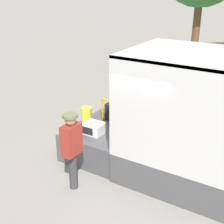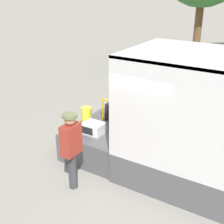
# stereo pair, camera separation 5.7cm
# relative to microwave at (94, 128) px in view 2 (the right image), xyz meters

# --- Properties ---
(ground_plane) EXTENTS (160.00, 160.00, 0.00)m
(ground_plane) POSITION_rel_microwave_xyz_m (0.85, 0.45, -0.84)
(ground_plane) COLOR gray
(tailgate_deck) EXTENTS (1.57, 2.06, 0.71)m
(tailgate_deck) POSITION_rel_microwave_xyz_m (0.07, 0.45, -0.49)
(tailgate_deck) COLOR #4C4C51
(tailgate_deck) RESTS_ON ground
(microwave) EXTENTS (0.49, 0.41, 0.26)m
(microwave) POSITION_rel_microwave_xyz_m (0.00, 0.00, 0.00)
(microwave) COLOR white
(microwave) RESTS_ON tailgate_deck
(portable_generator) EXTENTS (0.67, 0.48, 0.62)m
(portable_generator) POSITION_rel_microwave_xyz_m (0.09, 0.99, 0.10)
(portable_generator) COLOR black
(portable_generator) RESTS_ON tailgate_deck
(orange_bucket) EXTENTS (0.27, 0.27, 0.40)m
(orange_bucket) POSITION_rel_microwave_xyz_m (-0.54, 0.45, 0.07)
(orange_bucket) COLOR yellow
(orange_bucket) RESTS_ON tailgate_deck
(worker_person) EXTENTS (0.31, 0.44, 1.73)m
(worker_person) POSITION_rel_microwave_xyz_m (0.30, -1.21, 0.22)
(worker_person) COLOR #38383D
(worker_person) RESTS_ON ground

